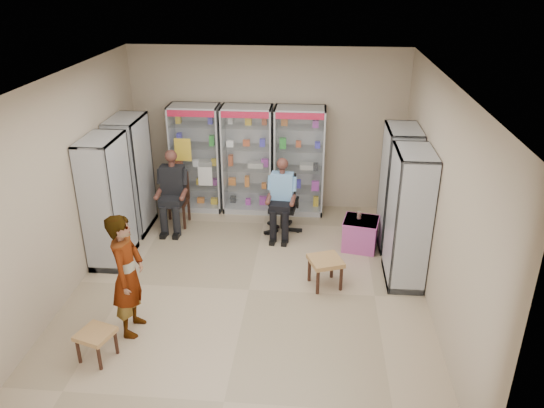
# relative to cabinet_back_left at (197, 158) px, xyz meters

# --- Properties ---
(floor) EXTENTS (6.00, 6.00, 0.00)m
(floor) POSITION_rel_cabinet_back_left_xyz_m (1.30, -2.73, -1.00)
(floor) COLOR tan
(floor) RESTS_ON ground
(room_shell) EXTENTS (5.02, 6.02, 3.01)m
(room_shell) POSITION_rel_cabinet_back_left_xyz_m (1.30, -2.73, 0.97)
(room_shell) COLOR tan
(room_shell) RESTS_ON ground
(cabinet_back_left) EXTENTS (0.90, 0.50, 2.00)m
(cabinet_back_left) POSITION_rel_cabinet_back_left_xyz_m (0.00, 0.00, 0.00)
(cabinet_back_left) COLOR #9EA0A5
(cabinet_back_left) RESTS_ON floor
(cabinet_back_mid) EXTENTS (0.90, 0.50, 2.00)m
(cabinet_back_mid) POSITION_rel_cabinet_back_left_xyz_m (0.95, 0.00, 0.00)
(cabinet_back_mid) COLOR silver
(cabinet_back_mid) RESTS_ON floor
(cabinet_back_right) EXTENTS (0.90, 0.50, 2.00)m
(cabinet_back_right) POSITION_rel_cabinet_back_left_xyz_m (1.90, 0.00, 0.00)
(cabinet_back_right) COLOR #A5A8AC
(cabinet_back_right) RESTS_ON floor
(cabinet_right_far) EXTENTS (0.90, 0.50, 2.00)m
(cabinet_right_far) POSITION_rel_cabinet_back_left_xyz_m (3.53, -1.13, 0.00)
(cabinet_right_far) COLOR #A1A3A7
(cabinet_right_far) RESTS_ON floor
(cabinet_right_near) EXTENTS (0.90, 0.50, 2.00)m
(cabinet_right_near) POSITION_rel_cabinet_back_left_xyz_m (3.53, -2.23, 0.00)
(cabinet_right_near) COLOR silver
(cabinet_right_near) RESTS_ON floor
(cabinet_left_far) EXTENTS (0.90, 0.50, 2.00)m
(cabinet_left_far) POSITION_rel_cabinet_back_left_xyz_m (-0.93, -0.93, 0.00)
(cabinet_left_far) COLOR #A8AAAF
(cabinet_left_far) RESTS_ON floor
(cabinet_left_near) EXTENTS (0.90, 0.50, 2.00)m
(cabinet_left_near) POSITION_rel_cabinet_back_left_xyz_m (-0.93, -2.03, 0.00)
(cabinet_left_near) COLOR silver
(cabinet_left_near) RESTS_ON floor
(wooden_chair) EXTENTS (0.42, 0.42, 0.94)m
(wooden_chair) POSITION_rel_cabinet_back_left_xyz_m (-0.25, -0.73, -0.53)
(wooden_chair) COLOR black
(wooden_chair) RESTS_ON floor
(seated_customer) EXTENTS (0.44, 0.60, 1.34)m
(seated_customer) POSITION_rel_cabinet_back_left_xyz_m (-0.25, -0.78, -0.33)
(seated_customer) COLOR black
(seated_customer) RESTS_ON floor
(office_chair) EXTENTS (0.59, 0.59, 1.02)m
(office_chair) POSITION_rel_cabinet_back_left_xyz_m (1.65, -0.85, -0.49)
(office_chair) COLOR black
(office_chair) RESTS_ON floor
(seated_shopkeeper) EXTENTS (0.47, 0.62, 1.29)m
(seated_shopkeeper) POSITION_rel_cabinet_back_left_xyz_m (1.65, -0.90, -0.35)
(seated_shopkeeper) COLOR #6991D0
(seated_shopkeeper) RESTS_ON floor
(pink_trunk) EXTENTS (0.62, 0.60, 0.51)m
(pink_trunk) POSITION_rel_cabinet_back_left_xyz_m (2.97, -1.34, -0.75)
(pink_trunk) COLOR #B84997
(pink_trunk) RESTS_ON floor
(tea_glass) EXTENTS (0.07, 0.07, 0.11)m
(tea_glass) POSITION_rel_cabinet_back_left_xyz_m (2.93, -1.28, -0.44)
(tea_glass) COLOR #582207
(tea_glass) RESTS_ON pink_trunk
(woven_stool_a) EXTENTS (0.57, 0.57, 0.44)m
(woven_stool_a) POSITION_rel_cabinet_back_left_xyz_m (2.39, -2.51, -0.78)
(woven_stool_a) COLOR #9F7743
(woven_stool_a) RESTS_ON floor
(woven_stool_b) EXTENTS (0.48, 0.48, 0.38)m
(woven_stool_b) POSITION_rel_cabinet_back_left_xyz_m (-0.30, -4.31, -0.81)
(woven_stool_b) COLOR #AE7E49
(woven_stool_b) RESTS_ON floor
(standing_man) EXTENTS (0.39, 0.59, 1.62)m
(standing_man) POSITION_rel_cabinet_back_left_xyz_m (-0.05, -3.74, -0.19)
(standing_man) COLOR gray
(standing_man) RESTS_ON floor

